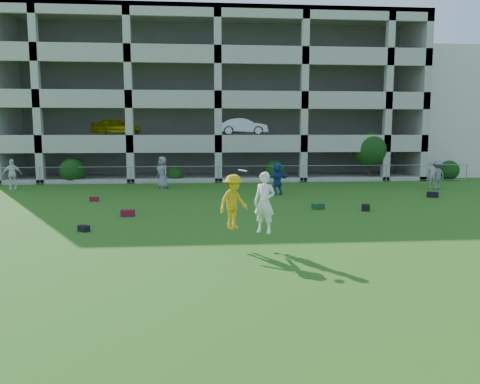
{
  "coord_description": "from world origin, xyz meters",
  "views": [
    {
      "loc": [
        -1.27,
        -13.25,
        3.49
      ],
      "look_at": [
        0.12,
        3.0,
        1.4
      ],
      "focal_mm": 35.0,
      "sensor_mm": 36.0,
      "label": 1
    }
  ],
  "objects": [
    {
      "name": "ground",
      "position": [
        0.0,
        0.0,
        0.0
      ],
      "size": [
        100.0,
        100.0,
        0.0
      ],
      "primitive_type": "plane",
      "color": "#235114",
      "rests_on": "ground"
    },
    {
      "name": "bystander_e",
      "position": [
        13.23,
        14.63,
        0.86
      ],
      "size": [
        0.75,
        0.68,
        1.73
      ],
      "primitive_type": "imported",
      "rotation": [
        0.0,
        0.0,
        2.61
      ],
      "color": "silver",
      "rests_on": "ground"
    },
    {
      "name": "bag_green_c",
      "position": [
        4.08,
        7.41,
        0.13
      ],
      "size": [
        0.6,
        0.53,
        0.26
      ],
      "primitive_type": "cube",
      "rotation": [
        0.0,
        0.0,
        0.43
      ],
      "color": "#163D1B",
      "rests_on": "ground"
    },
    {
      "name": "crate_d",
      "position": [
        6.08,
        6.78,
        0.15
      ],
      "size": [
        0.45,
        0.45,
        0.3
      ],
      "primitive_type": "cube",
      "rotation": [
        0.0,
        0.0,
        -0.38
      ],
      "color": "black",
      "rests_on": "ground"
    },
    {
      "name": "bystander_b",
      "position": [
        -12.74,
        16.31,
        0.93
      ],
      "size": [
        1.17,
        0.74,
        1.86
      ],
      "primitive_type": "imported",
      "rotation": [
        0.0,
        0.0,
        0.28
      ],
      "color": "white",
      "rests_on": "ground"
    },
    {
      "name": "fence",
      "position": [
        0.0,
        19.0,
        0.61
      ],
      "size": [
        36.06,
        0.06,
        1.2
      ],
      "color": "gray",
      "rests_on": "ground"
    },
    {
      "name": "bag_red_a",
      "position": [
        -4.3,
        6.29,
        0.14
      ],
      "size": [
        0.55,
        0.3,
        0.28
      ],
      "primitive_type": "cube",
      "rotation": [
        0.0,
        0.0,
        -0.0
      ],
      "color": "maroon",
      "rests_on": "ground"
    },
    {
      "name": "bystander_c",
      "position": [
        -3.61,
        16.03,
        0.99
      ],
      "size": [
        1.1,
        1.16,
        1.99
      ],
      "primitive_type": "imported",
      "rotation": [
        0.0,
        0.0,
        -0.91
      ],
      "color": "slate",
      "rests_on": "ground"
    },
    {
      "name": "bystander_f",
      "position": [
        13.15,
        14.04,
        0.9
      ],
      "size": [
        1.32,
        1.02,
        1.8
      ],
      "primitive_type": "imported",
      "rotation": [
        0.0,
        0.0,
        3.49
      ],
      "color": "slate",
      "rests_on": "ground"
    },
    {
      "name": "shrub_row",
      "position": [
        4.59,
        19.7,
        1.51
      ],
      "size": [
        34.38,
        2.52,
        3.5
      ],
      "color": "#163D11",
      "rests_on": "ground"
    },
    {
      "name": "bystander_d",
      "position": [
        3.02,
        12.4,
        0.9
      ],
      "size": [
        1.73,
        1.27,
        1.81
      ],
      "primitive_type": "imported",
      "rotation": [
        0.0,
        0.0,
        3.64
      ],
      "color": "navy",
      "rests_on": "ground"
    },
    {
      "name": "parking_garage",
      "position": [
        -0.01,
        27.7,
        6.01
      ],
      "size": [
        30.0,
        14.0,
        12.0
      ],
      "color": "#9E998C",
      "rests_on": "ground"
    },
    {
      "name": "stucco_building",
      "position": [
        23.0,
        28.0,
        5.0
      ],
      "size": [
        16.0,
        14.0,
        10.0
      ],
      "primitive_type": "cube",
      "color": "beige",
      "rests_on": "ground"
    },
    {
      "name": "bag_black_b",
      "position": [
        -5.39,
        3.39,
        0.11
      ],
      "size": [
        0.47,
        0.45,
        0.22
      ],
      "primitive_type": "cube",
      "rotation": [
        0.0,
        0.0,
        -0.71
      ],
      "color": "black",
      "rests_on": "ground"
    },
    {
      "name": "bag_red_f",
      "position": [
        -6.65,
        10.78,
        0.12
      ],
      "size": [
        0.48,
        0.33,
        0.24
      ],
      "primitive_type": "cube",
      "rotation": [
        0.0,
        0.0,
        0.12
      ],
      "color": "#5C0F16",
      "rests_on": "ground"
    },
    {
      "name": "frisbee_contest",
      "position": [
        0.03,
        0.61,
        1.4
      ],
      "size": [
        1.93,
        1.15,
        1.91
      ],
      "color": "gold",
      "rests_on": "ground"
    },
    {
      "name": "bag_black_e",
      "position": [
        11.2,
        10.7,
        0.15
      ],
      "size": [
        0.67,
        0.55,
        0.3
      ],
      "primitive_type": "cube",
      "rotation": [
        0.0,
        0.0,
        -0.49
      ],
      "color": "black",
      "rests_on": "ground"
    }
  ]
}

